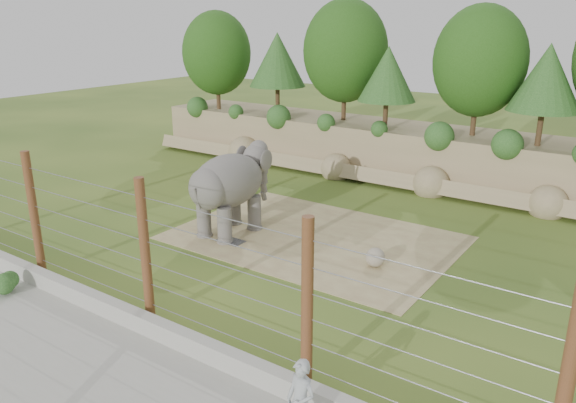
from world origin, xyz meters
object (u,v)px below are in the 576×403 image
Objects in this scene: zookeeper at (301,402)px; barrier_fence at (145,252)px; elephant at (229,193)px; stone_ball at (375,257)px.

barrier_fence is at bearing 174.68° from zookeeper.
zookeeper is at bearing -14.29° from barrier_fence.
barrier_fence reaches higher than elephant.
barrier_fence is (-3.46, -6.51, 1.66)m from stone_ball.
barrier_fence reaches higher than stone_ball.
barrier_fence reaches higher than zookeeper.
barrier_fence is at bearing -67.05° from elephant.
elephant is 11.25m from zookeeper.
elephant is 2.22× the size of zookeeper.
stone_ball is 7.56m from barrier_fence.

